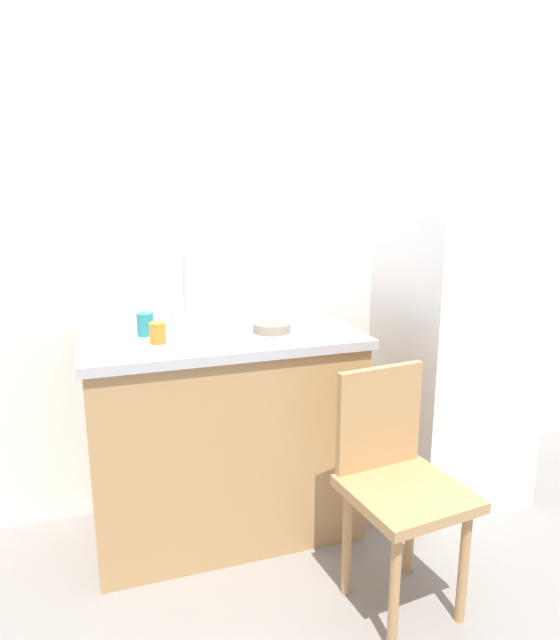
% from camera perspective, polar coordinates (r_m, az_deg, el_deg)
% --- Properties ---
extents(ground_plane, '(8.00, 8.00, 0.00)m').
position_cam_1_polar(ground_plane, '(2.43, 9.07, -26.14)').
color(ground_plane, gray).
extents(back_wall, '(4.80, 0.10, 2.52)m').
position_cam_1_polar(back_wall, '(2.81, 0.55, 7.67)').
color(back_wall, white).
rests_on(back_wall, ground_plane).
extents(cabinet_base, '(1.13, 0.60, 0.89)m').
position_cam_1_polar(cabinet_base, '(2.59, -5.72, -11.72)').
color(cabinet_base, tan).
rests_on(cabinet_base, ground_plane).
extents(countertop, '(1.17, 0.64, 0.04)m').
position_cam_1_polar(countertop, '(2.43, -5.97, -1.78)').
color(countertop, '#B7B7BC').
rests_on(countertop, cabinet_base).
extents(faucet, '(0.02, 0.02, 0.29)m').
position_cam_1_polar(faucet, '(2.62, -9.53, 2.91)').
color(faucet, '#B7B7BC').
rests_on(faucet, countertop).
extents(refrigerator, '(0.61, 0.63, 1.40)m').
position_cam_1_polar(refrigerator, '(2.95, 17.03, -3.77)').
color(refrigerator, white).
rests_on(refrigerator, ground_plane).
extents(chair, '(0.44, 0.44, 0.89)m').
position_cam_1_polar(chair, '(2.18, 11.76, -15.44)').
color(chair, tan).
rests_on(chair, ground_plane).
extents(terracotta_bowl, '(0.16, 0.16, 0.04)m').
position_cam_1_polar(terracotta_bowl, '(2.43, -0.85, -0.75)').
color(terracotta_bowl, gray).
rests_on(terracotta_bowl, countertop).
extents(cup_teal, '(0.07, 0.07, 0.10)m').
position_cam_1_polar(cup_teal, '(2.43, -13.50, -0.42)').
color(cup_teal, teal).
rests_on(cup_teal, countertop).
extents(cup_orange, '(0.07, 0.07, 0.08)m').
position_cam_1_polar(cup_orange, '(2.30, -12.29, -1.30)').
color(cup_orange, orange).
rests_on(cup_orange, countertop).
extents(cup_white, '(0.07, 0.07, 0.11)m').
position_cam_1_polar(cup_white, '(2.38, -10.22, -0.38)').
color(cup_white, white).
rests_on(cup_white, countertop).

